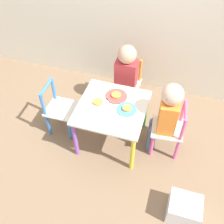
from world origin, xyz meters
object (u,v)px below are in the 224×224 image
kids_table (112,112)px  chair_pink (170,130)px  plate_back (116,96)px  plate_left (98,103)px  chair_blue (59,109)px  child_right (166,113)px  plate_right (127,109)px  storage_bin (184,209)px  chair_orange (127,85)px  child_back (126,73)px

kids_table → chair_pink: (0.50, 0.05, -0.12)m
plate_back → plate_left: 0.18m
chair_blue → child_right: (0.94, 0.05, 0.20)m
kids_table → child_right: bearing=5.8°
plate_back → plate_right: size_ratio=1.16×
plate_left → storage_bin: bearing=-32.4°
chair_blue → child_right: bearing=-87.6°
child_right → plate_back: size_ratio=3.93×
child_right → plate_left: bearing=-91.3°
kids_table → chair_blue: 0.51m
child_right → plate_left: size_ratio=4.01×
chair_blue → kids_table: bearing=-90.0°
chair_blue → storage_bin: size_ratio=2.23×
chair_blue → storage_bin: chair_blue is taller
storage_bin → plate_right: bearing=137.9°
chair_orange → storage_bin: (0.71, -1.03, -0.16)m
chair_blue → plate_left: bearing=-89.8°
chair_orange → plate_left: (-0.13, -0.50, 0.19)m
chair_orange → child_right: 0.66m
kids_table → plate_right: 0.14m
chair_blue → plate_left: size_ratio=2.80×
chair_blue → storage_bin: bearing=-114.1°
plate_left → kids_table: bearing=-0.0°
chair_orange → storage_bin: size_ratio=2.23×
chair_pink → storage_bin: size_ratio=2.23×
kids_table → plate_back: (0.00, 0.13, 0.07)m
plate_back → child_back: bearing=89.5°
chair_blue → plate_right: size_ratio=3.18×
child_right → storage_bin: bearing=19.7°
chair_blue → plate_left: chair_blue is taller
storage_bin → plate_left: bearing=147.6°
plate_right → chair_pink: bearing=7.8°
storage_bin → chair_blue: bearing=156.6°
kids_table → chair_orange: bearing=89.6°
child_right → plate_right: child_right is taller
chair_pink → plate_back: bearing=-104.3°
chair_orange → storage_bin: 1.27m
child_back → chair_pink: bearing=-37.8°
kids_table → child_back: size_ratio=0.78×
chair_orange → plate_right: chair_orange is taller
child_right → plate_left: child_right is taller
chair_pink → plate_right: 0.42m
plate_back → plate_right: same height
chair_orange → plate_left: bearing=-104.0°
plate_back → storage_bin: (0.72, -0.66, -0.35)m
child_right → storage_bin: size_ratio=3.19×
child_right → chair_blue: bearing=-92.7°
chair_blue → plate_back: 0.55m
child_back → child_right: bearing=-41.9°
chair_orange → chair_pink: (0.50, -0.45, 0.00)m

